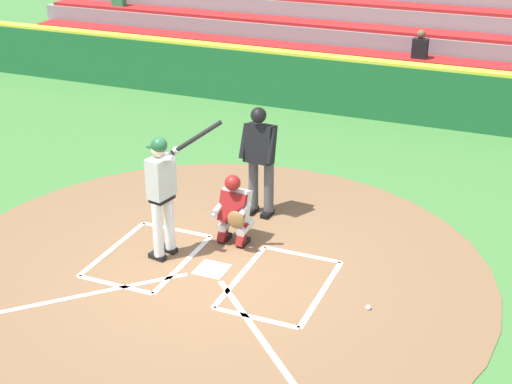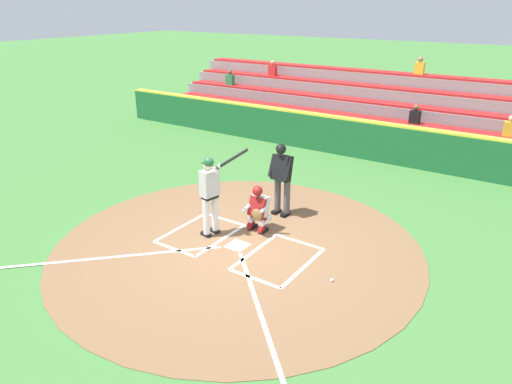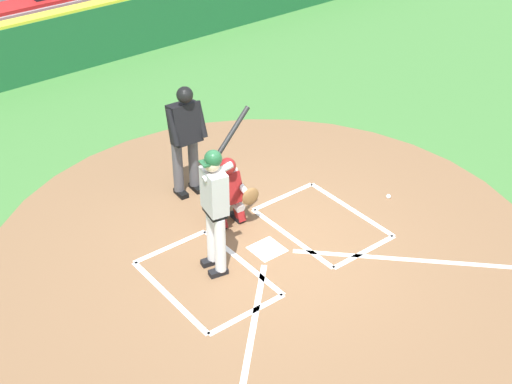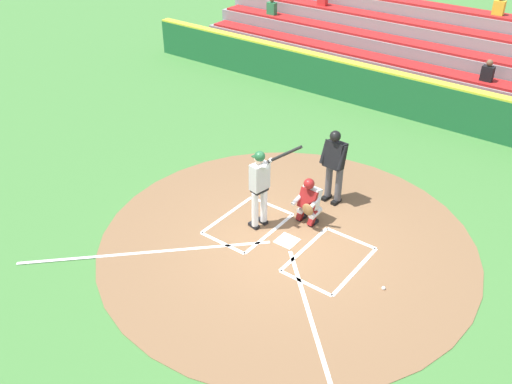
# 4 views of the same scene
# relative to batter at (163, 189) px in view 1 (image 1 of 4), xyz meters

# --- Properties ---
(ground_plane) EXTENTS (120.00, 120.00, 0.00)m
(ground_plane) POSITION_rel_batter_xyz_m (-0.80, 0.10, -1.10)
(ground_plane) COLOR #427A38
(dirt_circle) EXTENTS (8.00, 8.00, 0.01)m
(dirt_circle) POSITION_rel_batter_xyz_m (-0.80, 0.10, -1.09)
(dirt_circle) COLOR brown
(dirt_circle) RESTS_ON ground
(home_plate_and_chalk) EXTENTS (7.93, 4.91, 0.01)m
(home_plate_and_chalk) POSITION_rel_batter_xyz_m (-0.80, 0.98, -1.08)
(home_plate_and_chalk) COLOR white
(home_plate_and_chalk) RESTS_ON dirt_circle
(batter) EXTENTS (1.03, 0.58, 2.13)m
(batter) POSITION_rel_batter_xyz_m (0.00, 0.00, 0.00)
(batter) COLOR white
(batter) RESTS_ON ground
(catcher) EXTENTS (0.59, 0.63, 1.13)m
(catcher) POSITION_rel_batter_xyz_m (-0.77, -0.77, -0.51)
(catcher) COLOR black
(catcher) RESTS_ON ground
(plate_umpire) EXTENTS (0.60, 0.44, 1.86)m
(plate_umpire) POSITION_rel_batter_xyz_m (-0.74, -1.83, -0.02)
(plate_umpire) COLOR #4C4C51
(plate_umpire) RESTS_ON ground
(baseball) EXTENTS (0.07, 0.07, 0.07)m
(baseball) POSITION_rel_batter_xyz_m (-3.13, 0.25, -1.06)
(baseball) COLOR white
(baseball) RESTS_ON ground
(backstop_wall) EXTENTS (22.00, 0.36, 1.31)m
(backstop_wall) POSITION_rel_batter_xyz_m (-0.80, -7.40, -0.45)
(backstop_wall) COLOR #1E6033
(backstop_wall) RESTS_ON ground
(bleacher_stand) EXTENTS (20.00, 4.25, 3.00)m
(bleacher_stand) POSITION_rel_batter_xyz_m (-0.80, -10.66, -0.25)
(bleacher_stand) COLOR gray
(bleacher_stand) RESTS_ON ground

